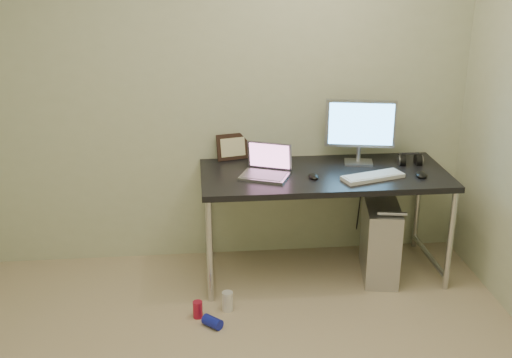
% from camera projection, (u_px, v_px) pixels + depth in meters
% --- Properties ---
extents(wall_back, '(3.50, 0.02, 2.50)m').
position_uv_depth(wall_back, '(222.00, 90.00, 4.44)').
color(wall_back, beige).
rests_on(wall_back, ground).
extents(desk, '(1.67, 0.73, 0.75)m').
position_uv_depth(desk, '(324.00, 183.00, 4.36)').
color(desk, black).
rests_on(desk, ground).
extents(tower_computer, '(0.30, 0.54, 0.57)m').
position_uv_depth(tower_computer, '(380.00, 239.00, 4.46)').
color(tower_computer, silver).
rests_on(tower_computer, ground).
extents(cable_a, '(0.01, 0.16, 0.69)m').
position_uv_depth(cable_a, '(360.00, 201.00, 4.78)').
color(cable_a, black).
rests_on(cable_a, ground).
extents(cable_b, '(0.02, 0.11, 0.71)m').
position_uv_depth(cable_b, '(372.00, 204.00, 4.77)').
color(cable_b, black).
rests_on(cable_b, ground).
extents(can_red, '(0.07, 0.07, 0.11)m').
position_uv_depth(can_red, '(198.00, 309.00, 4.01)').
color(can_red, '#AB1535').
rests_on(can_red, ground).
extents(can_white, '(0.08, 0.08, 0.13)m').
position_uv_depth(can_white, '(228.00, 301.00, 4.08)').
color(can_white, silver).
rests_on(can_white, ground).
extents(can_blue, '(0.14, 0.14, 0.07)m').
position_uv_depth(can_blue, '(212.00, 322.00, 3.91)').
color(can_blue, '#151DA8').
rests_on(can_blue, ground).
extents(laptop, '(0.38, 0.35, 0.21)m').
position_uv_depth(laptop, '(266.00, 168.00, 4.26)').
color(laptop, '#A5A5AC').
rests_on(laptop, desk).
extents(monitor, '(0.48, 0.18, 0.45)m').
position_uv_depth(monitor, '(360.00, 127.00, 4.42)').
color(monitor, '#A5A5AC').
rests_on(monitor, desk).
extents(keyboard, '(0.44, 0.26, 0.03)m').
position_uv_depth(keyboard, '(373.00, 177.00, 4.22)').
color(keyboard, silver).
rests_on(keyboard, desk).
extents(mouse_right, '(0.10, 0.14, 0.04)m').
position_uv_depth(mouse_right, '(421.00, 174.00, 4.25)').
color(mouse_right, black).
rests_on(mouse_right, desk).
extents(mouse_left, '(0.07, 0.11, 0.04)m').
position_uv_depth(mouse_left, '(314.00, 175.00, 4.22)').
color(mouse_left, black).
rests_on(mouse_left, desk).
extents(headphones, '(0.16, 0.10, 0.11)m').
position_uv_depth(headphones, '(410.00, 160.00, 4.48)').
color(headphones, black).
rests_on(headphones, desk).
extents(picture_frame, '(0.24, 0.12, 0.19)m').
position_uv_depth(picture_frame, '(233.00, 147.00, 4.56)').
color(picture_frame, black).
rests_on(picture_frame, desk).
extents(webcam, '(0.05, 0.04, 0.12)m').
position_uv_depth(webcam, '(259.00, 151.00, 4.49)').
color(webcam, silver).
rests_on(webcam, desk).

